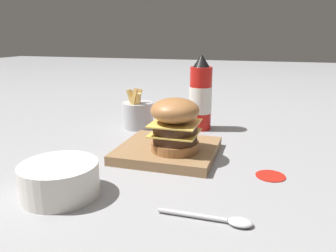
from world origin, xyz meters
The scene contains 8 objects.
ground_plane centered at (0.00, 0.00, 0.00)m, with size 6.00×6.00×0.00m, color gray.
serving_board centered at (-0.02, 0.07, 0.01)m, with size 0.23×0.22×0.02m.
burger centered at (-0.04, 0.09, 0.08)m, with size 0.11×0.11×0.12m.
ketchup_bottle centered at (-0.05, -0.18, 0.10)m, with size 0.07×0.07×0.23m.
fries_basket centered at (0.14, -0.14, 0.04)m, with size 0.10×0.10×0.13m.
side_bowl centered at (0.11, 0.32, 0.03)m, with size 0.14×0.14×0.06m.
spoon centered at (-0.19, 0.33, 0.01)m, with size 0.15×0.03×0.01m.
ketchup_puddle centered at (-0.26, 0.13, 0.00)m, with size 0.06×0.06×0.00m.
Camera 1 is at (-0.23, 0.78, 0.28)m, focal length 35.00 mm.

